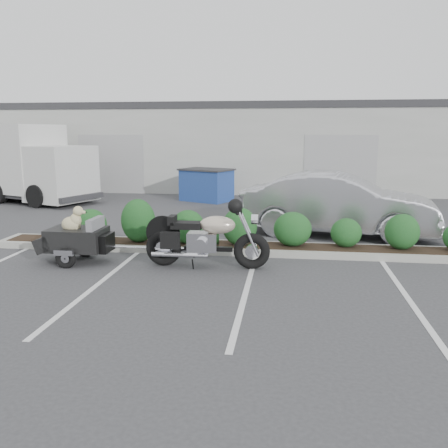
# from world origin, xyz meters

# --- Properties ---
(ground) EXTENTS (90.00, 90.00, 0.00)m
(ground) POSITION_xyz_m (0.00, 0.00, 0.00)
(ground) COLOR #38383A
(ground) RESTS_ON ground
(planter_kerb) EXTENTS (12.00, 1.00, 0.15)m
(planter_kerb) POSITION_xyz_m (1.00, 2.20, 0.07)
(planter_kerb) COLOR #9E9E93
(planter_kerb) RESTS_ON ground
(building) EXTENTS (26.00, 10.00, 4.00)m
(building) POSITION_xyz_m (0.00, 17.00, 2.00)
(building) COLOR #9EA099
(building) RESTS_ON ground
(motorcycle) EXTENTS (2.56, 0.86, 1.47)m
(motorcycle) POSITION_xyz_m (0.27, 0.78, 0.59)
(motorcycle) COLOR black
(motorcycle) RESTS_ON ground
(pet_trailer) EXTENTS (2.03, 1.13, 1.22)m
(pet_trailer) POSITION_xyz_m (-2.52, 0.81, 0.51)
(pet_trailer) COLOR black
(pet_trailer) RESTS_ON ground
(sedan) EXTENTS (5.29, 2.65, 1.67)m
(sedan) POSITION_xyz_m (3.21, 4.31, 0.83)
(sedan) COLOR #B1B1B8
(sedan) RESTS_ON ground
(dumpster) EXTENTS (2.33, 2.03, 1.28)m
(dumpster) POSITION_xyz_m (-1.36, 10.15, 0.65)
(dumpster) COLOR navy
(dumpster) RESTS_ON ground
(delivery_truck) EXTENTS (6.86, 4.29, 3.00)m
(delivery_truck) POSITION_xyz_m (-8.68, 9.25, 1.44)
(delivery_truck) COLOR beige
(delivery_truck) RESTS_ON ground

